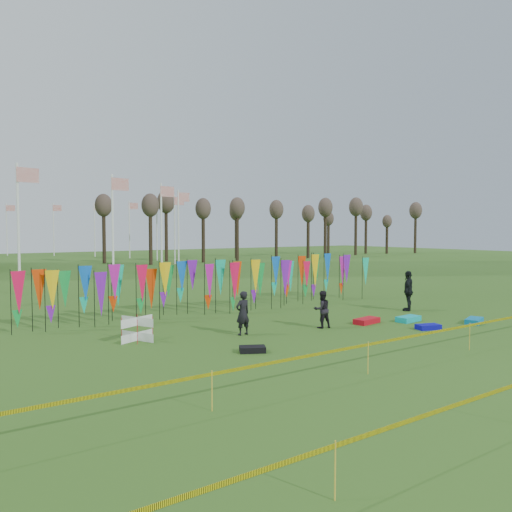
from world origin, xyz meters
TOP-DOWN VIEW (x-y plane):
  - ground at (0.00, 0.00)m, footprint 160.00×160.00m
  - banner_row at (0.28, 8.53)m, footprint 18.64×0.64m
  - caution_tape_near at (-0.22, -2.74)m, footprint 26.00×0.02m
  - tree_line at (32.00, 44.00)m, footprint 53.92×1.92m
  - box_kite at (-5.60, 4.79)m, footprint 0.78×0.78m
  - person_left at (-1.95, 3.49)m, footprint 0.63×0.48m
  - person_mid at (1.42, 2.80)m, footprint 0.81×0.59m
  - person_right at (7.79, 3.58)m, footprint 1.32×1.14m
  - kite_bag_turquoise at (5.45, 1.72)m, footprint 1.19×0.68m
  - kite_bag_blue at (4.71, 0.17)m, footprint 1.04×0.74m
  - kite_bag_red at (3.63, 2.43)m, footprint 1.31×0.75m
  - kite_bag_black at (-3.15, 1.09)m, footprint 0.97×0.82m
  - kite_bag_teal at (7.41, -0.15)m, footprint 1.25×0.90m

SIDE VIEW (x-z plane):
  - ground at x=0.00m, z-range 0.00..0.00m
  - kite_bag_black at x=-3.15m, z-range 0.00..0.19m
  - kite_bag_blue at x=4.71m, z-range 0.00..0.20m
  - kite_bag_teal at x=7.41m, z-range 0.00..0.22m
  - kite_bag_red at x=3.63m, z-range 0.00..0.23m
  - kite_bag_turquoise at x=5.45m, z-range 0.00..0.23m
  - box_kite at x=-5.60m, z-range 0.00..0.87m
  - person_mid at x=1.42m, z-range 0.00..1.51m
  - caution_tape_near at x=-0.22m, z-range 0.33..1.23m
  - person_left at x=-1.95m, z-range 0.00..1.66m
  - person_right at x=7.79m, z-range 0.00..1.96m
  - banner_row at x=0.28m, z-range 0.35..2.81m
  - tree_line at x=32.00m, z-range 2.25..10.09m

